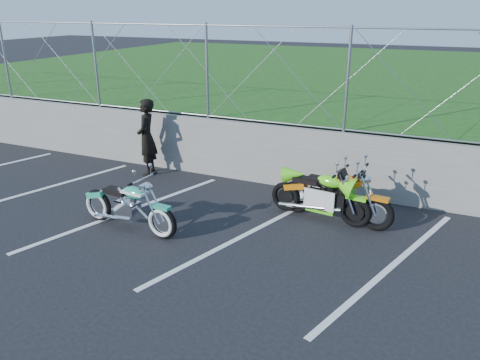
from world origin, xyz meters
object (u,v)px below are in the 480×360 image
at_px(sportbike_green, 321,197).
at_px(cruiser_turquoise, 129,208).
at_px(naked_orange, 337,198).
at_px(person_standing, 147,137).

bearing_deg(sportbike_green, cruiser_turquoise, -141.04).
xyz_separation_m(naked_orange, person_standing, (-4.50, 0.76, 0.41)).
bearing_deg(cruiser_turquoise, naked_orange, 34.98).
bearing_deg(person_standing, cruiser_turquoise, 8.25).
bearing_deg(cruiser_turquoise, person_standing, 124.07).
bearing_deg(cruiser_turquoise, sportbike_green, 37.16).
bearing_deg(person_standing, naked_orange, 60.32).
relative_size(cruiser_turquoise, sportbike_green, 1.06).
height_order(naked_orange, sportbike_green, naked_orange).
bearing_deg(naked_orange, person_standing, 177.33).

